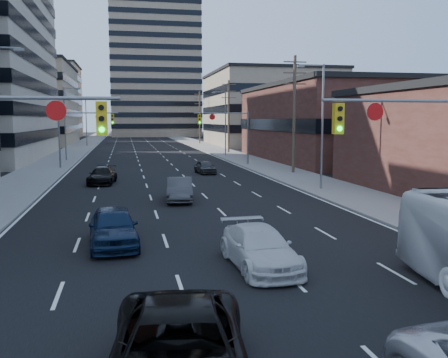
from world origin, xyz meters
TOP-DOWN VIEW (x-y plane):
  - road_surface at (0.00, 130.00)m, footprint 18.00×300.00m
  - sidewalk_left at (-11.50, 130.00)m, footprint 5.00×300.00m
  - sidewalk_right at (11.50, 130.00)m, footprint 5.00×300.00m
  - office_left_far at (-24.00, 100.00)m, footprint 20.00×30.00m
  - storefront_right_mid at (24.00, 50.00)m, footprint 20.00×30.00m
  - office_right_far at (25.00, 88.00)m, footprint 22.00×28.00m
  - apartment_tower at (6.00, 150.00)m, footprint 26.00×26.00m
  - bg_block_left at (-28.00, 140.00)m, footprint 24.00×24.00m
  - bg_block_right at (32.00, 130.00)m, footprint 22.00×22.00m
  - signal_near_right at (7.45, 8.00)m, footprint 6.59×0.33m
  - signal_far_left at (-7.68, 45.00)m, footprint 6.09×0.33m
  - signal_far_right at (7.68, 45.00)m, footprint 6.09×0.33m
  - utility_pole_block at (12.20, 36.00)m, footprint 2.20×0.28m
  - utility_pole_midblock at (12.20, 66.00)m, footprint 2.20×0.28m
  - utility_pole_distant at (12.20, 96.00)m, footprint 2.20×0.28m
  - streetlight_left_mid at (-10.34, 55.00)m, footprint 2.03×0.22m
  - streetlight_left_far at (-10.34, 90.00)m, footprint 2.03×0.22m
  - streetlight_right_near at (10.34, 25.00)m, footprint 2.03×0.22m
  - streetlight_right_far at (10.34, 60.00)m, footprint 2.03×0.22m
  - black_pickup at (-2.50, -0.03)m, footprint 3.30×6.03m
  - white_van at (1.12, 7.55)m, footprint 2.18×4.92m
  - sedan_blue at (-3.92, 11.53)m, footprint 2.17×4.81m
  - sedan_grey_center at (-0.07, 22.31)m, footprint 1.99×4.60m
  - sedan_black_far at (-5.20, 31.85)m, footprint 2.45×4.86m
  - sedan_grey_right at (4.04, 37.81)m, footprint 1.87×3.86m

SIDE VIEW (x-z plane):
  - road_surface at x=0.00m, z-range 0.00..0.02m
  - sidewalk_left at x=-11.50m, z-range 0.00..0.15m
  - sidewalk_right at x=11.50m, z-range 0.00..0.15m
  - sedan_grey_right at x=4.04m, z-range 0.00..1.27m
  - sedan_black_far at x=-5.20m, z-range 0.00..1.35m
  - white_van at x=1.12m, z-range 0.00..1.40m
  - sedan_grey_center at x=-0.07m, z-range 0.00..1.47m
  - black_pickup at x=-2.50m, z-range 0.00..1.60m
  - sedan_blue at x=-3.92m, z-range 0.00..1.60m
  - signal_far_left at x=-7.68m, z-range 1.30..7.30m
  - signal_far_right at x=7.68m, z-range 1.30..7.30m
  - signal_near_right at x=7.45m, z-range 1.33..7.33m
  - storefront_right_mid at x=24.00m, z-range 0.00..9.00m
  - streetlight_left_mid at x=-10.34m, z-range 0.55..9.55m
  - streetlight_left_far at x=-10.34m, z-range 0.55..9.55m
  - streetlight_right_near at x=10.34m, z-range 0.55..9.55m
  - streetlight_right_far at x=10.34m, z-range 0.55..9.55m
  - utility_pole_block at x=12.20m, z-range 0.28..11.28m
  - utility_pole_midblock at x=12.20m, z-range 0.28..11.28m
  - utility_pole_distant at x=12.20m, z-range 0.28..11.28m
  - bg_block_right at x=32.00m, z-range 0.00..12.00m
  - office_right_far at x=25.00m, z-range 0.00..14.00m
  - office_left_far at x=-24.00m, z-range 0.00..16.00m
  - bg_block_left at x=-28.00m, z-range 0.00..20.00m
  - apartment_tower at x=6.00m, z-range 0.00..58.00m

